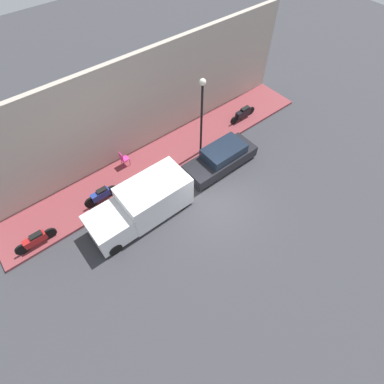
# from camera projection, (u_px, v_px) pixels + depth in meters

# --- Properties ---
(ground_plane) EXTENTS (60.00, 60.00, 0.00)m
(ground_plane) POSITION_uv_depth(u_px,v_px,m) (216.00, 205.00, 15.68)
(ground_plane) COLOR #38383D
(sidewalk) EXTENTS (2.80, 19.60, 0.15)m
(sidewalk) POSITION_uv_depth(u_px,v_px,m) (166.00, 155.00, 17.73)
(sidewalk) COLOR brown
(sidewalk) RESTS_ON ground_plane
(building_facade) EXTENTS (0.30, 19.60, 5.74)m
(building_facade) POSITION_uv_depth(u_px,v_px,m) (145.00, 103.00, 16.22)
(building_facade) COLOR #B2A899
(building_facade) RESTS_ON ground_plane
(parked_car) EXTENTS (1.63, 4.30, 1.38)m
(parked_car) POSITION_uv_depth(u_px,v_px,m) (221.00, 158.00, 16.80)
(parked_car) COLOR black
(parked_car) RESTS_ON ground_plane
(delivery_van) EXTENTS (1.99, 5.15, 1.98)m
(delivery_van) POSITION_uv_depth(u_px,v_px,m) (141.00, 205.00, 14.47)
(delivery_van) COLOR white
(delivery_van) RESTS_ON ground_plane
(motorcycle_blue) EXTENTS (0.30, 1.83, 0.82)m
(motorcycle_blue) POSITION_uv_depth(u_px,v_px,m) (101.00, 195.00, 15.31)
(motorcycle_blue) COLOR navy
(motorcycle_blue) RESTS_ON sidewalk
(motorcycle_black) EXTENTS (0.30, 2.08, 0.80)m
(motorcycle_black) POSITION_uv_depth(u_px,v_px,m) (243.00, 113.00, 19.29)
(motorcycle_black) COLOR black
(motorcycle_black) RESTS_ON sidewalk
(motorcycle_red) EXTENTS (0.30, 1.94, 0.78)m
(motorcycle_red) POSITION_uv_depth(u_px,v_px,m) (36.00, 240.00, 13.78)
(motorcycle_red) COLOR #B21E1E
(motorcycle_red) RESTS_ON sidewalk
(streetlamp) EXTENTS (0.34, 0.34, 4.81)m
(streetlamp) POSITION_uv_depth(u_px,v_px,m) (202.00, 108.00, 15.26)
(streetlamp) COLOR black
(streetlamp) RESTS_ON sidewalk
(cafe_chair) EXTENTS (0.40, 0.40, 0.97)m
(cafe_chair) POSITION_uv_depth(u_px,v_px,m) (123.00, 158.00, 16.72)
(cafe_chair) COLOR #D8338C
(cafe_chair) RESTS_ON sidewalk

